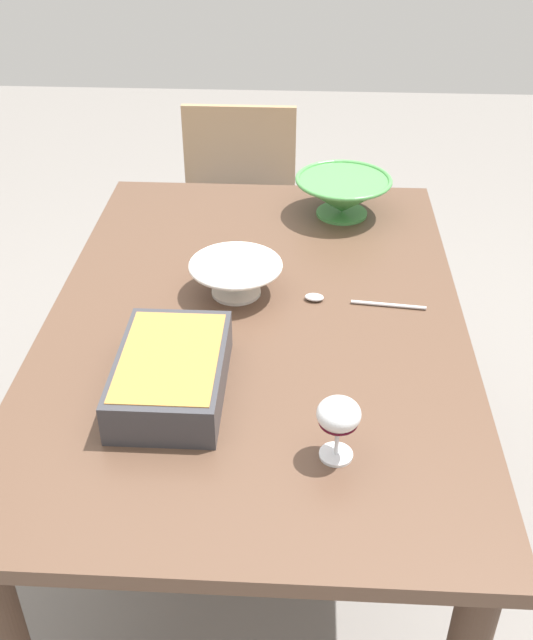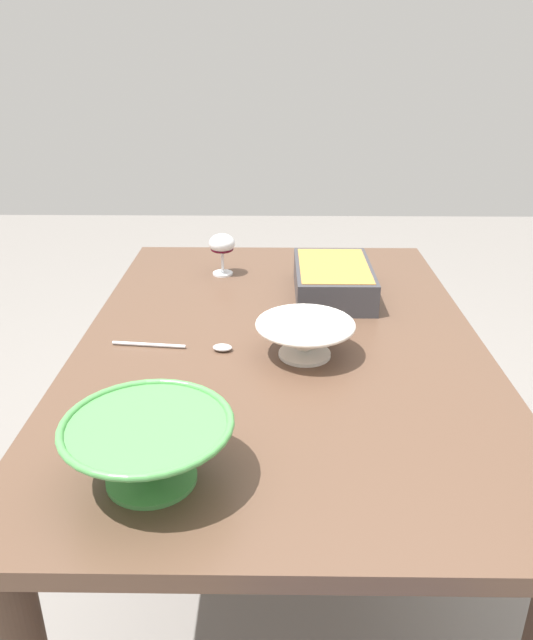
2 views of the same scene
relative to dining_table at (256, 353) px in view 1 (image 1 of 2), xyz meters
The scene contains 8 objects.
ground_plane 0.63m from the dining_table, ahead, with size 8.00×8.00×0.00m, color gray.
dining_table is the anchor object (origin of this frame).
chair 1.09m from the dining_table, ahead, with size 0.46×0.43×0.81m.
wine_glass 0.51m from the dining_table, 158.74° to the right, with size 0.08×0.08×0.13m.
casserole_dish 0.35m from the dining_table, 152.46° to the left, with size 0.32×0.21×0.09m.
mixing_bowl 0.18m from the dining_table, 30.09° to the left, with size 0.22×0.22×0.08m.
small_bowl 0.59m from the dining_table, 21.73° to the right, with size 0.27×0.27×0.11m.
serving_spoon 0.23m from the dining_table, 72.55° to the right, with size 0.05×0.28×0.01m.
Camera 1 is at (-1.41, -0.10, 1.68)m, focal length 42.42 mm.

